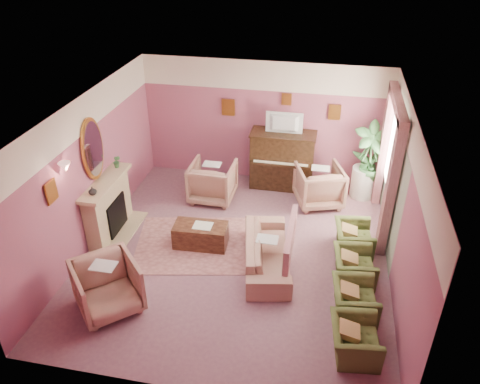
% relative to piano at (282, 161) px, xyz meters
% --- Properties ---
extents(floor, '(5.50, 6.00, 0.01)m').
position_rel_piano_xyz_m(floor, '(-0.50, -2.68, -0.65)').
color(floor, '#7E5260').
rests_on(floor, ground).
extents(ceiling, '(5.50, 6.00, 0.01)m').
position_rel_piano_xyz_m(ceiling, '(-0.50, -2.68, 2.15)').
color(ceiling, white).
rests_on(ceiling, wall_back).
extents(wall_back, '(5.50, 0.02, 2.80)m').
position_rel_piano_xyz_m(wall_back, '(-0.50, 0.32, 0.75)').
color(wall_back, '#7D4464').
rests_on(wall_back, floor).
extents(wall_front, '(5.50, 0.02, 2.80)m').
position_rel_piano_xyz_m(wall_front, '(-0.50, -5.68, 0.75)').
color(wall_front, '#7D4464').
rests_on(wall_front, floor).
extents(wall_left, '(0.02, 6.00, 2.80)m').
position_rel_piano_xyz_m(wall_left, '(-3.25, -2.68, 0.75)').
color(wall_left, '#7D4464').
rests_on(wall_left, floor).
extents(wall_right, '(0.02, 6.00, 2.80)m').
position_rel_piano_xyz_m(wall_right, '(2.25, -2.68, 0.75)').
color(wall_right, '#7D4464').
rests_on(wall_right, floor).
extents(picture_rail_band, '(5.50, 0.01, 0.65)m').
position_rel_piano_xyz_m(picture_rail_band, '(-0.50, 0.31, 1.82)').
color(picture_rail_band, white).
rests_on(picture_rail_band, wall_back).
extents(stripe_panel, '(0.01, 3.00, 2.15)m').
position_rel_piano_xyz_m(stripe_panel, '(2.23, -1.38, 0.42)').
color(stripe_panel, '#97A188').
rests_on(stripe_panel, wall_right).
extents(fireplace_surround, '(0.30, 1.40, 1.10)m').
position_rel_piano_xyz_m(fireplace_surround, '(-3.09, -2.48, -0.10)').
color(fireplace_surround, tan).
rests_on(fireplace_surround, floor).
extents(fireplace_inset, '(0.18, 0.72, 0.68)m').
position_rel_piano_xyz_m(fireplace_inset, '(-2.99, -2.48, -0.25)').
color(fireplace_inset, black).
rests_on(fireplace_inset, floor).
extents(fire_ember, '(0.06, 0.54, 0.10)m').
position_rel_piano_xyz_m(fire_ember, '(-2.95, -2.48, -0.43)').
color(fire_ember, '#FF6604').
rests_on(fire_ember, floor).
extents(mantel_shelf, '(0.40, 1.55, 0.07)m').
position_rel_piano_xyz_m(mantel_shelf, '(-3.06, -2.48, 0.47)').
color(mantel_shelf, tan).
rests_on(mantel_shelf, fireplace_surround).
extents(hearth, '(0.55, 1.50, 0.02)m').
position_rel_piano_xyz_m(hearth, '(-2.89, -2.48, -0.64)').
color(hearth, tan).
rests_on(hearth, floor).
extents(mirror_frame, '(0.04, 0.72, 1.20)m').
position_rel_piano_xyz_m(mirror_frame, '(-3.20, -2.48, 1.15)').
color(mirror_frame, '#B2712A').
rests_on(mirror_frame, wall_left).
extents(mirror_glass, '(0.01, 0.60, 1.06)m').
position_rel_piano_xyz_m(mirror_glass, '(-3.17, -2.48, 1.15)').
color(mirror_glass, silver).
rests_on(mirror_glass, wall_left).
extents(sconce_shade, '(0.20, 0.20, 0.16)m').
position_rel_piano_xyz_m(sconce_shade, '(-3.12, -3.53, 1.33)').
color(sconce_shade, '#DF958C').
rests_on(sconce_shade, wall_left).
extents(piano, '(1.40, 0.60, 1.30)m').
position_rel_piano_xyz_m(piano, '(0.00, 0.00, 0.00)').
color(piano, black).
rests_on(piano, floor).
extents(piano_keyshelf, '(1.30, 0.12, 0.06)m').
position_rel_piano_xyz_m(piano_keyshelf, '(-0.00, -0.35, 0.07)').
color(piano_keyshelf, black).
rests_on(piano_keyshelf, piano).
extents(piano_keys, '(1.20, 0.08, 0.02)m').
position_rel_piano_xyz_m(piano_keys, '(0.00, -0.35, 0.11)').
color(piano_keys, '#FAEFCB').
rests_on(piano_keys, piano).
extents(piano_top, '(1.45, 0.65, 0.04)m').
position_rel_piano_xyz_m(piano_top, '(0.00, 0.00, 0.66)').
color(piano_top, black).
rests_on(piano_top, piano).
extents(television, '(0.80, 0.12, 0.48)m').
position_rel_piano_xyz_m(television, '(0.00, -0.05, 0.95)').
color(television, black).
rests_on(television, piano).
extents(print_back_left, '(0.30, 0.03, 0.38)m').
position_rel_piano_xyz_m(print_back_left, '(-1.30, 0.28, 1.07)').
color(print_back_left, '#B2712A').
rests_on(print_back_left, wall_back).
extents(print_back_right, '(0.26, 0.03, 0.34)m').
position_rel_piano_xyz_m(print_back_right, '(1.05, 0.28, 1.13)').
color(print_back_right, '#B2712A').
rests_on(print_back_right, wall_back).
extents(print_back_mid, '(0.22, 0.03, 0.26)m').
position_rel_piano_xyz_m(print_back_mid, '(0.00, 0.28, 1.35)').
color(print_back_mid, '#B2712A').
rests_on(print_back_mid, wall_back).
extents(print_left_wall, '(0.03, 0.28, 0.36)m').
position_rel_piano_xyz_m(print_left_wall, '(-3.21, -3.88, 1.07)').
color(print_left_wall, '#B2712A').
rests_on(print_left_wall, wall_left).
extents(window_blind, '(0.03, 1.40, 1.80)m').
position_rel_piano_xyz_m(window_blind, '(2.20, -1.13, 1.05)').
color(window_blind, beige).
rests_on(window_blind, wall_right).
extents(curtain_left, '(0.16, 0.34, 2.60)m').
position_rel_piano_xyz_m(curtain_left, '(2.12, -2.05, 0.65)').
color(curtain_left, '#9E5E66').
rests_on(curtain_left, floor).
extents(curtain_right, '(0.16, 0.34, 2.60)m').
position_rel_piano_xyz_m(curtain_right, '(2.12, -0.21, 0.65)').
color(curtain_right, '#9E5E66').
rests_on(curtain_right, floor).
extents(pelmet, '(0.16, 2.20, 0.16)m').
position_rel_piano_xyz_m(pelmet, '(2.12, -1.13, 1.91)').
color(pelmet, '#9E5E66').
rests_on(pelmet, wall_right).
extents(mantel_plant, '(0.16, 0.16, 0.28)m').
position_rel_piano_xyz_m(mantel_plant, '(-3.05, -1.93, 0.64)').
color(mantel_plant, '#3E7D41').
rests_on(mantel_plant, mantel_shelf).
extents(mantel_vase, '(0.16, 0.16, 0.16)m').
position_rel_piano_xyz_m(mantel_vase, '(-3.05, -2.98, 0.58)').
color(mantel_vase, white).
rests_on(mantel_vase, mantel_shelf).
extents(area_rug, '(2.80, 2.25, 0.01)m').
position_rel_piano_xyz_m(area_rug, '(-1.20, -2.54, -0.64)').
color(area_rug, '#9D615F').
rests_on(area_rug, floor).
extents(coffee_table, '(1.02, 0.55, 0.45)m').
position_rel_piano_xyz_m(coffee_table, '(-1.22, -2.57, -0.43)').
color(coffee_table, '#452616').
rests_on(coffee_table, floor).
extents(table_paper, '(0.35, 0.28, 0.01)m').
position_rel_piano_xyz_m(table_paper, '(-1.17, -2.57, -0.20)').
color(table_paper, silver).
rests_on(table_paper, coffee_table).
extents(sofa, '(0.65, 1.95, 0.79)m').
position_rel_piano_xyz_m(sofa, '(0.09, -2.89, -0.26)').
color(sofa, tan).
rests_on(sofa, floor).
extents(sofa_throw, '(0.10, 1.48, 0.54)m').
position_rel_piano_xyz_m(sofa_throw, '(0.49, -2.89, -0.05)').
color(sofa_throw, '#9E5E66').
rests_on(sofa_throw, sofa).
extents(floral_armchair_left, '(0.93, 0.93, 0.97)m').
position_rel_piano_xyz_m(floral_armchair_left, '(-1.41, -0.87, -0.17)').
color(floral_armchair_left, tan).
rests_on(floral_armchair_left, floor).
extents(floral_armchair_right, '(0.93, 0.93, 0.97)m').
position_rel_piano_xyz_m(floral_armchair_right, '(0.88, -0.60, -0.17)').
color(floral_armchair_right, tan).
rests_on(floral_armchair_right, floor).
extents(floral_armchair_front, '(0.93, 0.93, 0.97)m').
position_rel_piano_xyz_m(floral_armchair_front, '(-2.20, -4.45, -0.17)').
color(floral_armchair_front, tan).
rests_on(floral_armchair_front, floor).
extents(olive_chair_a, '(0.56, 0.79, 0.69)m').
position_rel_piano_xyz_m(olive_chair_a, '(1.61, -4.61, -0.31)').
color(olive_chair_a, '#4E5B28').
rests_on(olive_chair_a, floor).
extents(olive_chair_b, '(0.56, 0.79, 0.69)m').
position_rel_piano_xyz_m(olive_chair_b, '(1.61, -3.79, -0.31)').
color(olive_chair_b, '#4E5B28').
rests_on(olive_chair_b, floor).
extents(olive_chair_c, '(0.56, 0.79, 0.69)m').
position_rel_piano_xyz_m(olive_chair_c, '(1.61, -2.97, -0.31)').
color(olive_chair_c, '#4E5B28').
rests_on(olive_chair_c, floor).
extents(olive_chair_d, '(0.56, 0.79, 0.69)m').
position_rel_piano_xyz_m(olive_chair_d, '(1.61, -2.15, -0.31)').
color(olive_chair_d, '#4E5B28').
rests_on(olive_chair_d, floor).
extents(side_table, '(0.52, 0.52, 0.70)m').
position_rel_piano_xyz_m(side_table, '(1.82, -0.10, -0.30)').
color(side_table, silver).
rests_on(side_table, floor).
extents(side_plant_big, '(0.30, 0.30, 0.34)m').
position_rel_piano_xyz_m(side_plant_big, '(1.82, -0.10, 0.22)').
color(side_plant_big, '#3E7D41').
rests_on(side_plant_big, side_table).
extents(side_plant_small, '(0.16, 0.16, 0.28)m').
position_rel_piano_xyz_m(side_plant_small, '(1.94, -0.20, 0.19)').
color(side_plant_small, '#3E7D41').
rests_on(side_plant_small, side_table).
extents(palm_pot, '(0.34, 0.34, 0.34)m').
position_rel_piano_xyz_m(palm_pot, '(1.88, -0.16, -0.48)').
color(palm_pot, brown).
rests_on(palm_pot, floor).
extents(palm_plant, '(0.76, 0.76, 1.44)m').
position_rel_piano_xyz_m(palm_plant, '(1.88, -0.16, 0.41)').
color(palm_plant, '#3E7D41').
rests_on(palm_plant, palm_pot).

